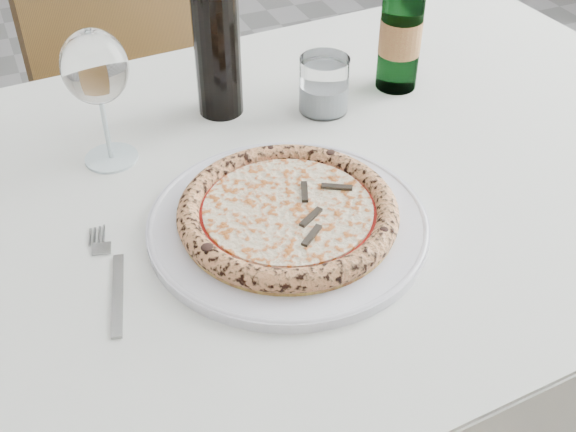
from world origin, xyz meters
name	(u,v)px	position (x,y,z in m)	size (l,w,h in m)	color
dining_table	(260,233)	(0.23, -0.17, 0.67)	(1.52, 0.95, 0.76)	brown
chair_far	(141,76)	(0.24, 0.62, 0.53)	(0.54, 0.54, 0.93)	brown
plate	(288,223)	(0.23, -0.27, 0.76)	(0.35, 0.35, 0.02)	white
pizza	(288,212)	(0.23, -0.27, 0.78)	(0.28, 0.28, 0.03)	#E5B851
fork	(112,279)	(0.00, -0.27, 0.76)	(0.04, 0.19, 0.00)	gray
wine_glass	(95,70)	(0.06, -0.03, 0.90)	(0.09, 0.09, 0.20)	silver
tumbler	(324,88)	(0.40, -0.02, 0.79)	(0.08, 0.08, 0.09)	white
beer_bottle	(401,27)	(0.54, 0.00, 0.86)	(0.07, 0.07, 0.26)	#2F5E37
wine_bottle	(217,39)	(0.25, 0.04, 0.88)	(0.07, 0.07, 0.28)	black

